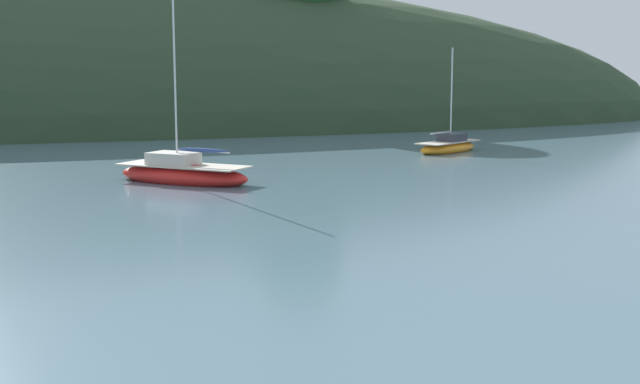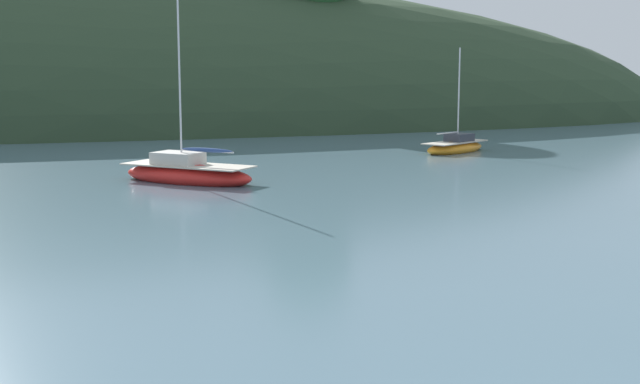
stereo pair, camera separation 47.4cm
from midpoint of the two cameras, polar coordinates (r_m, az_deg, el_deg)
name	(u,v)px [view 1 (the left image)]	position (r m, az deg, el deg)	size (l,w,h in m)	color
sailboat_blue_center	(448,146)	(52.45, 8.58, 3.12)	(5.54, 4.58, 6.65)	orange
sailboat_white_near	(183,173)	(38.83, -9.79, 1.27)	(6.69, 6.17, 8.74)	red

